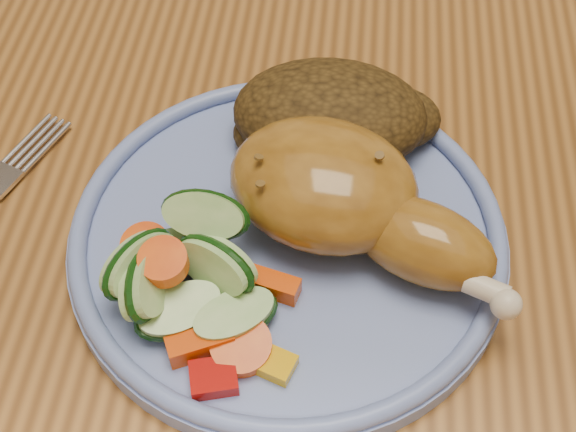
{
  "coord_description": "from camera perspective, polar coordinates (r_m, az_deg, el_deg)",
  "views": [
    {
      "loc": [
        -0.08,
        -0.35,
        1.1
      ],
      "look_at": [
        -0.11,
        -0.1,
        0.78
      ],
      "focal_mm": 50.0,
      "sensor_mm": 36.0,
      "label": 1
    }
  ],
  "objects": [
    {
      "name": "plate",
      "position": [
        0.43,
        0.0,
        -1.73
      ],
      "size": [
        0.23,
        0.23,
        0.01
      ],
      "primitive_type": "cylinder",
      "color": "#687DC0",
      "rests_on": "dining_table"
    },
    {
      "name": "dining_table",
      "position": [
        0.56,
        11.87,
        -0.13
      ],
      "size": [
        0.9,
        1.4,
        0.75
      ],
      "color": "#905B27",
      "rests_on": "ground"
    },
    {
      "name": "chicken_leg",
      "position": [
        0.41,
        4.21,
        1.3
      ],
      "size": [
        0.16,
        0.12,
        0.05
      ],
      "color": "#9A6720",
      "rests_on": "plate"
    },
    {
      "name": "rice_pilaf",
      "position": [
        0.46,
        3.29,
        7.07
      ],
      "size": [
        0.12,
        0.08,
        0.05
      ],
      "color": "#402C10",
      "rests_on": "plate"
    },
    {
      "name": "plate_rim",
      "position": [
        0.42,
        0.0,
        -0.84
      ],
      "size": [
        0.23,
        0.23,
        0.01
      ],
      "primitive_type": "torus",
      "color": "#687DC0",
      "rests_on": "plate"
    },
    {
      "name": "vegetable_pile",
      "position": [
        0.39,
        -7.18,
        -4.44
      ],
      "size": [
        0.11,
        0.11,
        0.05
      ],
      "color": "#A50A05",
      "rests_on": "plate"
    }
  ]
}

